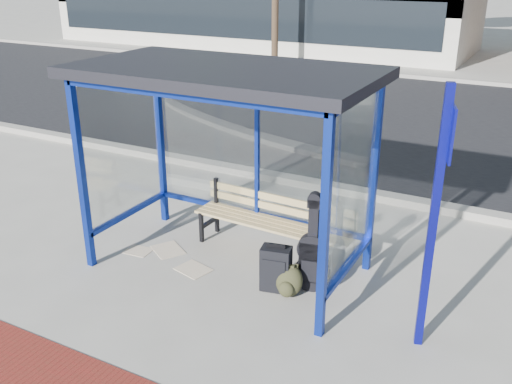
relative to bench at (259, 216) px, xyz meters
The scene contains 14 objects.
ground 0.76m from the bench, 99.60° to the right, with size 120.00×120.00×0.00m, color #B2ADA0.
curb_near 2.33m from the bench, 92.57° to the left, with size 60.00×0.25×0.12m, color gray.
street_asphalt 7.41m from the bench, 90.80° to the left, with size 60.00×10.00×0.00m, color black.
curb_far 12.50m from the bench, 90.47° to the left, with size 60.00×0.25×0.12m, color gray.
far_sidewalk 14.40m from the bench, 90.41° to the left, with size 60.00×4.00×0.01m, color #B2ADA0.
bus_shelter 1.72m from the bench, 100.85° to the right, with size 3.30×1.80×2.42m.
bench is the anchor object (origin of this frame).
guitar_bag 1.18m from the bench, 31.92° to the right, with size 0.42×0.20×1.12m.
suitcase 1.05m from the bench, 51.68° to the right, with size 0.37×0.28×0.58m.
backpack 1.22m from the bench, 46.08° to the right, with size 0.34×0.31×0.37m.
sign_post 2.71m from the bench, 23.97° to the right, with size 0.15×0.31×2.55m.
newspaper_a 1.07m from the bench, 116.23° to the right, with size 0.40×0.31×0.01m, color white.
newspaper_b 1.62m from the bench, 148.42° to the right, with size 0.33×0.26×0.01m, color white.
newspaper_c 1.26m from the bench, 148.46° to the right, with size 0.42×0.33×0.01m, color white.
Camera 1 is at (3.17, -5.23, 3.46)m, focal length 40.00 mm.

